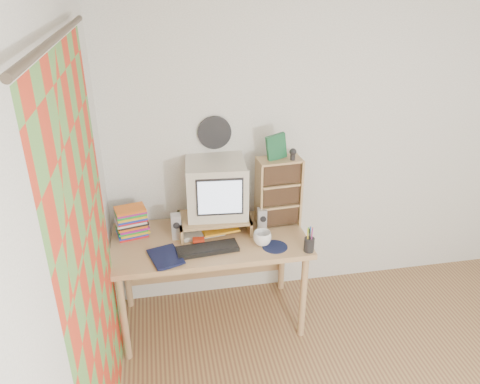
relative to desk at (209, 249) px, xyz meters
name	(u,v)px	position (x,y,z in m)	size (l,w,h in m)	color
back_wall	(332,147)	(1.03, 0.31, 0.63)	(3.50, 3.50, 0.00)	white
left_wall	(68,328)	(-0.72, -1.44, 0.63)	(3.50, 3.50, 0.00)	white
curtain	(93,276)	(-0.68, -0.96, 0.53)	(2.20, 2.20, 0.00)	red
wall_disc	(214,133)	(0.10, 0.29, 0.81)	(0.25, 0.25, 0.02)	black
desk	(209,249)	(0.00, 0.00, 0.00)	(1.40, 0.70, 0.75)	tan
monitor_riser	(214,220)	(0.05, 0.04, 0.23)	(0.52, 0.30, 0.12)	tan
crt_monitor	(217,189)	(0.08, 0.09, 0.46)	(0.42, 0.42, 0.40)	beige
speaker_left	(176,226)	(-0.23, -0.01, 0.23)	(0.07, 0.07, 0.19)	silver
speaker_right	(262,220)	(0.40, -0.02, 0.22)	(0.07, 0.07, 0.18)	silver
keyboard	(208,249)	(-0.03, -0.22, 0.15)	(0.43, 0.14, 0.03)	black
dvd_stack	(131,218)	(-0.55, 0.08, 0.28)	(0.21, 0.15, 0.30)	brown
cd_rack	(278,192)	(0.54, 0.07, 0.40)	(0.32, 0.17, 0.53)	tan
mug	(262,238)	(0.36, -0.21, 0.18)	(0.13, 0.13, 0.10)	white
diary	(152,259)	(-0.42, -0.29, 0.16)	(0.24, 0.18, 0.05)	#0E1335
mousepad	(275,247)	(0.44, -0.26, 0.14)	(0.18, 0.18, 0.00)	#0F1434
pen_cup	(309,242)	(0.66, -0.36, 0.21)	(0.07, 0.07, 0.14)	black
papers	(208,228)	(0.00, 0.04, 0.16)	(0.31, 0.23, 0.04)	beige
red_box	(199,241)	(-0.08, -0.12, 0.16)	(0.08, 0.05, 0.04)	red
game_box	(276,147)	(0.51, 0.06, 0.76)	(0.15, 0.03, 0.19)	#185633
webcam	(293,154)	(0.63, 0.03, 0.71)	(0.05, 0.05, 0.09)	black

